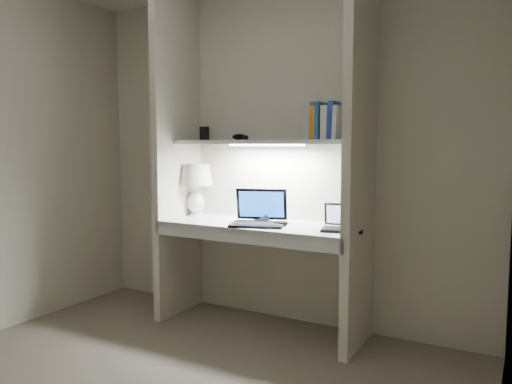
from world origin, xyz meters
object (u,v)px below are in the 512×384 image
Objects in this scene: laptop_netbook at (343,224)px; book_row at (324,122)px; speaker at (263,211)px; laptop_main at (259,217)px; table_lamp at (196,181)px.

laptop_netbook is 1.21× the size of book_row.
book_row is (0.45, 0.05, 0.64)m from speaker.
laptop_main is 0.60m from laptop_netbook.
laptop_netbook is 0.72m from book_row.
table_lamp is 1.58× the size of book_row.
laptop_main is 1.73× the size of book_row.
book_row is at bearing 131.95° from laptop_netbook.
table_lamp is 0.72m from laptop_main.
book_row reaches higher than laptop_main.
table_lamp reaches higher than laptop_netbook.
book_row reaches higher than table_lamp.
speaker is at bearing 158.44° from laptop_netbook.
laptop_main is (0.66, -0.16, -0.22)m from table_lamp.
laptop_main reaches higher than laptop_netbook.
laptop_netbook is 0.65m from speaker.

